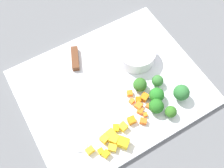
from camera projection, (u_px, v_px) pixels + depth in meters
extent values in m
plane|color=slate|center=(112.00, 88.00, 0.71)|extent=(4.00, 4.00, 0.00)
cube|color=white|center=(112.00, 87.00, 0.70)|extent=(0.46, 0.37, 0.01)
cylinder|color=white|center=(136.00, 55.00, 0.72)|extent=(0.10, 0.10, 0.04)
cube|color=silver|center=(80.00, 122.00, 0.65)|extent=(0.08, 0.14, 0.00)
cube|color=brown|center=(75.00, 58.00, 0.73)|extent=(0.04, 0.07, 0.02)
cube|color=orange|center=(130.00, 93.00, 0.68)|extent=(0.02, 0.02, 0.01)
cube|color=orange|center=(139.00, 106.00, 0.66)|extent=(0.02, 0.02, 0.01)
cube|color=orange|center=(148.00, 106.00, 0.67)|extent=(0.01, 0.01, 0.01)
cube|color=orange|center=(145.00, 115.00, 0.65)|extent=(0.01, 0.01, 0.01)
cube|color=orange|center=(144.00, 97.00, 0.67)|extent=(0.02, 0.02, 0.01)
cube|color=orange|center=(131.00, 120.00, 0.64)|extent=(0.02, 0.02, 0.01)
cube|color=orange|center=(140.00, 111.00, 0.66)|extent=(0.02, 0.02, 0.01)
cube|color=orange|center=(132.00, 101.00, 0.67)|extent=(0.01, 0.01, 0.01)
cube|color=orange|center=(138.00, 100.00, 0.67)|extent=(0.02, 0.02, 0.01)
cube|color=orange|center=(143.00, 121.00, 0.64)|extent=(0.02, 0.02, 0.01)
cube|color=yellow|center=(123.00, 143.00, 0.61)|extent=(0.03, 0.03, 0.02)
cube|color=yellow|center=(101.00, 151.00, 0.61)|extent=(0.01, 0.01, 0.01)
cube|color=yellow|center=(123.00, 127.00, 0.64)|extent=(0.02, 0.02, 0.02)
cube|color=yellow|center=(111.00, 134.00, 0.63)|extent=(0.02, 0.02, 0.01)
cube|color=yellow|center=(106.00, 154.00, 0.61)|extent=(0.02, 0.02, 0.02)
cube|color=yellow|center=(116.00, 128.00, 0.64)|extent=(0.02, 0.02, 0.01)
cube|color=yellow|center=(114.00, 139.00, 0.62)|extent=(0.03, 0.03, 0.02)
cube|color=yellow|center=(104.00, 139.00, 0.62)|extent=(0.02, 0.02, 0.02)
cube|color=yellow|center=(90.00, 150.00, 0.61)|extent=(0.02, 0.02, 0.02)
cube|color=yellow|center=(112.00, 148.00, 0.61)|extent=(0.02, 0.02, 0.01)
cylinder|color=#91B556|center=(156.00, 97.00, 0.68)|extent=(0.01, 0.01, 0.01)
sphere|color=#267925|center=(157.00, 95.00, 0.66)|extent=(0.04, 0.04, 0.04)
cylinder|color=#83B05F|center=(180.00, 96.00, 0.67)|extent=(0.01, 0.01, 0.02)
sphere|color=#2F7335|center=(181.00, 93.00, 0.66)|extent=(0.04, 0.04, 0.04)
cylinder|color=#8CB060|center=(139.00, 87.00, 0.69)|extent=(0.01, 0.01, 0.01)
sphere|color=#316C25|center=(140.00, 85.00, 0.68)|extent=(0.04, 0.04, 0.04)
cylinder|color=#8BAF64|center=(157.00, 83.00, 0.70)|extent=(0.01, 0.01, 0.01)
sphere|color=#377533|center=(158.00, 81.00, 0.68)|extent=(0.03, 0.03, 0.03)
cylinder|color=#85C26A|center=(170.00, 114.00, 0.65)|extent=(0.01, 0.01, 0.01)
sphere|color=#347222|center=(171.00, 112.00, 0.64)|extent=(0.03, 0.03, 0.03)
cylinder|color=#90BA62|center=(155.00, 109.00, 0.66)|extent=(0.01, 0.01, 0.01)
sphere|color=#267021|center=(156.00, 106.00, 0.65)|extent=(0.04, 0.04, 0.04)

